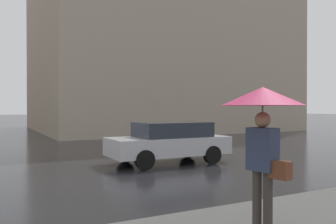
% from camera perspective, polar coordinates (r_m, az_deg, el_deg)
% --- Properties ---
extents(haussmann_block_corner, '(17.45, 20.40, 21.83)m').
position_cam_1_polar(haussmann_block_corner, '(33.53, -2.33, 15.79)').
color(haussmann_block_corner, tan).
rests_on(haussmann_block_corner, ground_plane).
extents(car_silver, '(1.85, 4.10, 1.41)m').
position_cam_1_polar(car_silver, '(11.94, 0.25, -4.83)').
color(car_silver, '#B7B7BC').
rests_on(car_silver, ground_plane).
extents(pedestrian_with_floral_umbrella, '(1.15, 1.15, 2.03)m').
position_cam_1_polar(pedestrian_with_floral_umbrella, '(4.99, 15.35, -0.01)').
color(pedestrian_with_floral_umbrella, '#2D3851').
rests_on(pedestrian_with_floral_umbrella, sidewalk_pavement).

